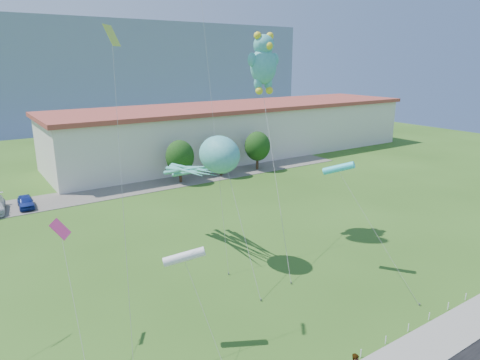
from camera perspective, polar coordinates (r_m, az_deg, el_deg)
name	(u,v)px	position (r m, az deg, el deg)	size (l,w,h in m)	color
parking_strip	(99,193)	(52.40, -18.23, -1.72)	(70.00, 6.00, 0.06)	#59544C
hill_ridge	(2,70)	(134.21, -29.10, 12.69)	(160.00, 50.00, 25.00)	slate
warehouse	(241,129)	(70.27, 0.17, 6.77)	(61.00, 15.00, 8.20)	beige
tree_near	(180,157)	(54.01, -8.02, 3.12)	(3.60, 3.60, 5.47)	#3F2B19
tree_mid	(221,151)	(56.80, -2.57, 3.87)	(3.60, 3.60, 5.47)	#3F2B19
tree_far	(257,146)	(60.07, 2.34, 4.52)	(3.60, 3.60, 5.47)	#3F2B19
parked_car_blue	(26,202)	(50.18, -26.67, -2.60)	(1.48, 3.69, 1.26)	navy
octopus_kite	(211,161)	(31.94, -3.95, 2.48)	(2.70, 13.03, 9.82)	teal
teddy_bear_kite	(264,62)	(36.66, 3.16, 15.47)	(5.85, 10.26, 17.21)	teal
small_kite_yellow	(115,81)	(22.39, -16.35, 12.50)	(2.61, 6.04, 16.58)	#C4E335
small_kite_pink	(63,246)	(24.01, -22.48, -8.09)	(1.43, 8.13, 6.86)	#E73376
small_kite_cyan	(339,169)	(30.73, 13.09, 1.42)	(1.12, 7.95, 8.12)	#32D4E3
small_kite_white	(185,257)	(22.82, -7.41, -10.20)	(0.63, 4.88, 5.53)	white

